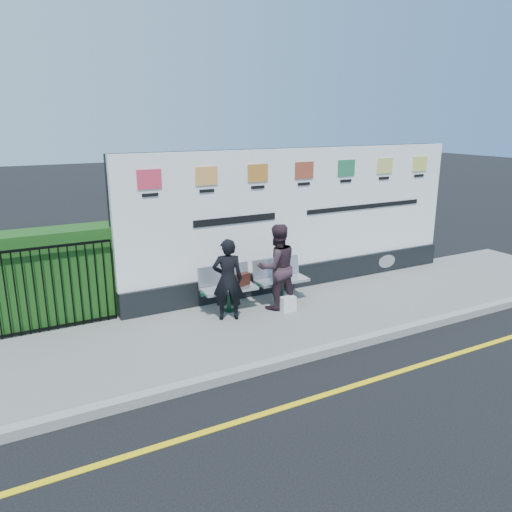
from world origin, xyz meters
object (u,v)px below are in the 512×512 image
(billboard, at_px, (301,228))
(bench, at_px, (256,295))
(woman_left, at_px, (228,280))
(woman_right, at_px, (277,267))

(billboard, distance_m, bench, 1.91)
(bench, relative_size, woman_left, 1.45)
(billboard, xyz_separation_m, woman_right, (-1.14, -0.93, -0.46))
(woman_left, bearing_deg, bench, -136.85)
(bench, xyz_separation_m, woman_right, (0.31, -0.28, 0.60))
(billboard, height_order, woman_right, billboard)
(bench, bearing_deg, billboard, 25.90)
(bench, distance_m, woman_right, 0.73)
(billboard, distance_m, woman_left, 2.48)
(woman_left, height_order, woman_right, woman_right)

